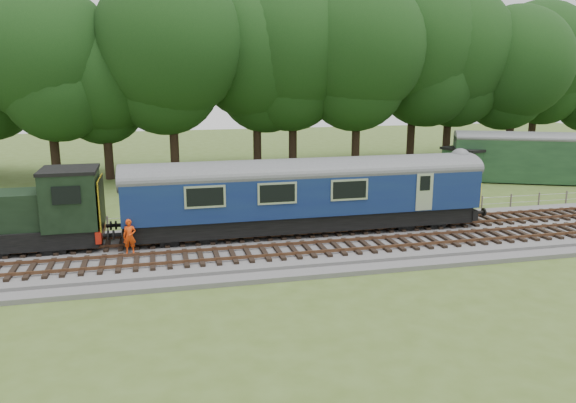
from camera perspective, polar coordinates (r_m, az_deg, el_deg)
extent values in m
plane|color=#435720|center=(27.68, 2.63, -4.57)|extent=(120.00, 120.00, 0.00)
cube|color=#4C4C4F|center=(27.63, 2.63, -4.22)|extent=(70.00, 7.00, 0.35)
cube|color=brown|center=(28.17, 2.26, -3.21)|extent=(66.50, 0.07, 0.14)
cube|color=brown|center=(29.50, 1.52, -2.46)|extent=(66.50, 0.07, 0.14)
cube|color=brown|center=(25.42, 4.07, -5.03)|extent=(66.50, 0.07, 0.14)
cube|color=brown|center=(26.73, 3.16, -4.12)|extent=(66.50, 0.07, 0.14)
cube|color=black|center=(28.68, 1.84, -1.73)|extent=(17.46, 2.52, 0.85)
cube|color=navy|center=(28.35, 1.86, 1.05)|extent=(18.00, 2.80, 2.05)
cube|color=yellow|center=(31.95, 17.68, 1.11)|extent=(0.06, 2.74, 1.30)
cube|color=black|center=(30.80, 12.68, -1.41)|extent=(2.60, 2.00, 0.55)
cube|color=black|center=(27.83, -10.20, -2.82)|extent=(2.60, 2.00, 0.55)
cube|color=black|center=(28.66, -27.24, -3.31)|extent=(8.73, 2.39, 0.85)
cube|color=black|center=(27.65, -21.16, 0.24)|extent=(2.40, 2.55, 2.60)
cube|color=#A2190C|center=(27.88, -18.49, -2.84)|extent=(0.25, 2.60, 0.55)
cube|color=yellow|center=(27.54, -18.41, -0.02)|extent=(0.06, 2.55, 2.30)
imported|color=#E83F0C|center=(26.27, -15.80, -3.43)|extent=(0.60, 0.41, 1.57)
cube|color=#17341E|center=(47.82, 25.48, 3.81)|extent=(14.73, 8.42, 3.37)
cube|color=#17341E|center=(46.60, 17.83, 3.53)|extent=(3.76, 3.76, 2.43)
cube|color=black|center=(46.42, 17.94, 5.13)|extent=(4.13, 4.13, 0.19)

